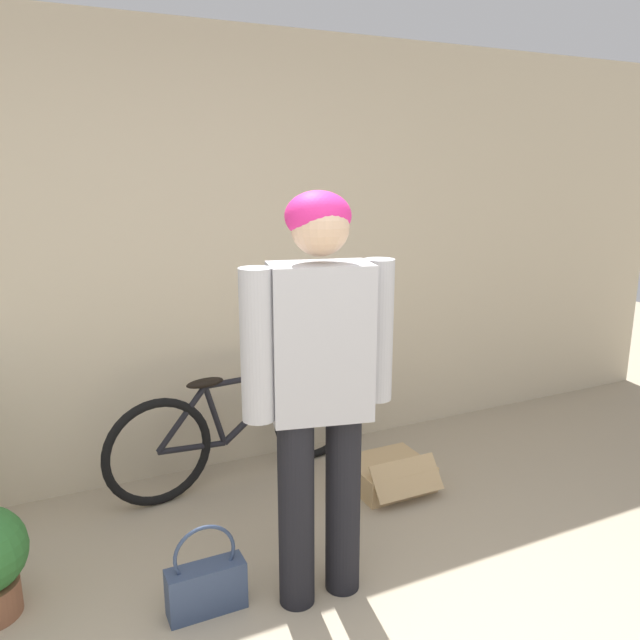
# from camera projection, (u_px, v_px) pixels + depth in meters

# --- Properties ---
(wall_back) EXTENTS (8.00, 0.07, 2.60)m
(wall_back) POSITION_uv_depth(u_px,v_px,m) (158.00, 262.00, 3.54)
(wall_back) COLOR beige
(wall_back) RESTS_ON ground_plane
(person) EXTENTS (0.66, 0.31, 1.74)m
(person) POSITION_uv_depth(u_px,v_px,m) (320.00, 371.00, 2.50)
(person) COLOR black
(person) RESTS_ON ground_plane
(bicycle) EXTENTS (1.64, 0.46, 0.69)m
(bicycle) POSITION_uv_depth(u_px,v_px,m) (243.00, 427.00, 3.68)
(bicycle) COLOR black
(bicycle) RESTS_ON ground_plane
(handbag) EXTENTS (0.33, 0.11, 0.40)m
(handbag) POSITION_uv_depth(u_px,v_px,m) (206.00, 585.00, 2.60)
(handbag) COLOR #334260
(handbag) RESTS_ON ground_plane
(cardboard_box) EXTENTS (0.44, 0.45, 0.23)m
(cardboard_box) POSITION_uv_depth(u_px,v_px,m) (389.00, 474.00, 3.65)
(cardboard_box) COLOR tan
(cardboard_box) RESTS_ON ground_plane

